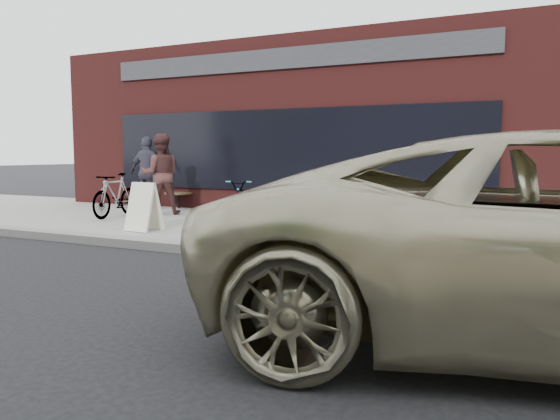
{
  "coord_description": "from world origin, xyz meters",
  "views": [
    {
      "loc": [
        3.85,
        -3.15,
        1.63
      ],
      "look_at": [
        0.58,
        3.57,
        0.85
      ],
      "focal_mm": 35.0,
      "sensor_mm": 36.0,
      "label": 1
    }
  ],
  "objects_px": {
    "bicycle_front": "(240,198)",
    "cafe_patron_right": "(148,172)",
    "cafe_patron_left": "(161,174)",
    "cafe_table": "(179,194)",
    "motorcycle": "(360,244)",
    "sandwich_sign": "(144,207)",
    "bicycle_rear": "(115,195)"
  },
  "relations": [
    {
      "from": "sandwich_sign",
      "to": "cafe_table",
      "type": "bearing_deg",
      "value": 122.47
    },
    {
      "from": "sandwich_sign",
      "to": "bicycle_rear",
      "type": "bearing_deg",
      "value": 149.44
    },
    {
      "from": "bicycle_rear",
      "to": "cafe_table",
      "type": "distance_m",
      "value": 2.31
    },
    {
      "from": "bicycle_rear",
      "to": "cafe_patron_right",
      "type": "distance_m",
      "value": 2.29
    },
    {
      "from": "cafe_table",
      "to": "cafe_patron_left",
      "type": "distance_m",
      "value": 1.58
    },
    {
      "from": "bicycle_front",
      "to": "sandwich_sign",
      "type": "height_order",
      "value": "sandwich_sign"
    },
    {
      "from": "bicycle_front",
      "to": "cafe_patron_right",
      "type": "relative_size",
      "value": 0.85
    },
    {
      "from": "motorcycle",
      "to": "bicycle_rear",
      "type": "bearing_deg",
      "value": 149.3
    },
    {
      "from": "motorcycle",
      "to": "bicycle_front",
      "type": "xyz_separation_m",
      "value": [
        -4.37,
        4.63,
        0.05
      ]
    },
    {
      "from": "motorcycle",
      "to": "cafe_table",
      "type": "height_order",
      "value": "motorcycle"
    },
    {
      "from": "cafe_table",
      "to": "cafe_patron_right",
      "type": "distance_m",
      "value": 1.05
    },
    {
      "from": "sandwich_sign",
      "to": "cafe_table",
      "type": "distance_m",
      "value": 4.25
    },
    {
      "from": "motorcycle",
      "to": "cafe_patron_right",
      "type": "xyz_separation_m",
      "value": [
        -7.73,
        5.46,
        0.59
      ]
    },
    {
      "from": "motorcycle",
      "to": "cafe_table",
      "type": "bearing_deg",
      "value": 135.58
    },
    {
      "from": "bicycle_front",
      "to": "cafe_patron_right",
      "type": "distance_m",
      "value": 3.5
    },
    {
      "from": "bicycle_front",
      "to": "cafe_patron_left",
      "type": "bearing_deg",
      "value": 162.95
    },
    {
      "from": "cafe_table",
      "to": "sandwich_sign",
      "type": "bearing_deg",
      "value": -62.29
    },
    {
      "from": "bicycle_front",
      "to": "cafe_patron_right",
      "type": "bearing_deg",
      "value": 139.2
    },
    {
      "from": "motorcycle",
      "to": "bicycle_rear",
      "type": "xyz_separation_m",
      "value": [
        -6.96,
        3.35,
        0.13
      ]
    },
    {
      "from": "cafe_table",
      "to": "cafe_patron_left",
      "type": "xyz_separation_m",
      "value": [
        0.5,
        -1.38,
        0.58
      ]
    },
    {
      "from": "cafe_patron_right",
      "to": "bicycle_rear",
      "type": "bearing_deg",
      "value": 110.54
    },
    {
      "from": "motorcycle",
      "to": "cafe_patron_left",
      "type": "height_order",
      "value": "cafe_patron_left"
    },
    {
      "from": "sandwich_sign",
      "to": "cafe_patron_right",
      "type": "relative_size",
      "value": 0.48
    },
    {
      "from": "bicycle_front",
      "to": "sandwich_sign",
      "type": "distance_m",
      "value": 2.78
    },
    {
      "from": "motorcycle",
      "to": "bicycle_front",
      "type": "height_order",
      "value": "motorcycle"
    },
    {
      "from": "bicycle_rear",
      "to": "cafe_table",
      "type": "xyz_separation_m",
      "value": [
        0.08,
        2.3,
        -0.12
      ]
    },
    {
      "from": "cafe_patron_right",
      "to": "cafe_table",
      "type": "bearing_deg",
      "value": -166.57
    },
    {
      "from": "sandwich_sign",
      "to": "cafe_patron_right",
      "type": "height_order",
      "value": "cafe_patron_right"
    },
    {
      "from": "bicycle_front",
      "to": "bicycle_rear",
      "type": "bearing_deg",
      "value": 179.35
    },
    {
      "from": "bicycle_front",
      "to": "cafe_patron_left",
      "type": "distance_m",
      "value": 2.1
    },
    {
      "from": "bicycle_front",
      "to": "cafe_table",
      "type": "height_order",
      "value": "bicycle_front"
    },
    {
      "from": "cafe_table",
      "to": "motorcycle",
      "type": "bearing_deg",
      "value": -39.46
    }
  ]
}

